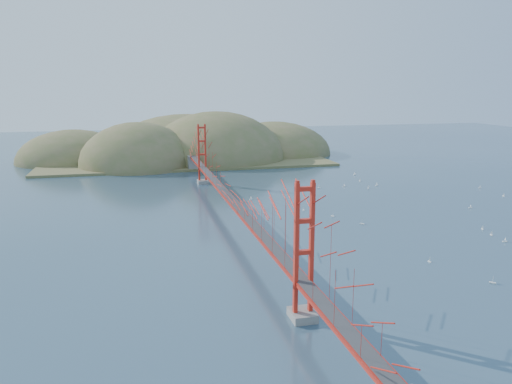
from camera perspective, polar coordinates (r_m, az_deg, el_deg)
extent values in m
plane|color=#2F495F|center=(69.95, -2.73, -3.63)|extent=(320.00, 320.00, 0.00)
cube|color=gray|center=(42.58, 5.33, -13.82)|extent=(2.00, 2.40, 0.70)
cube|color=gray|center=(98.73, -6.11, 1.16)|extent=(2.00, 2.40, 0.70)
cube|color=red|center=(69.14, -2.76, -1.00)|extent=(1.40, 92.00, 0.16)
cube|color=red|center=(69.18, -2.76, -1.16)|extent=(1.33, 92.00, 0.24)
cube|color=#38383A|center=(69.11, -2.76, -0.91)|extent=(1.19, 92.00, 0.03)
cube|color=gray|center=(114.16, -7.22, 3.27)|extent=(2.20, 2.60, 3.30)
cube|color=olive|center=(132.07, -8.12, 3.82)|extent=(70.00, 40.00, 0.60)
ellipsoid|color=olive|center=(123.57, -13.29, 2.94)|extent=(28.00, 28.00, 21.00)
ellipsoid|color=olive|center=(131.17, -4.55, 3.74)|extent=(36.00, 36.00, 25.00)
ellipsoid|color=olive|center=(142.81, 2.09, 4.45)|extent=(32.00, 32.00, 18.00)
ellipsoid|color=olive|center=(136.29, -20.11, 3.35)|extent=(28.00, 28.00, 16.00)
ellipsoid|color=olive|center=(146.11, -7.90, 4.51)|extent=(44.00, 44.00, 22.00)
cube|color=white|center=(84.51, -0.59, -0.82)|extent=(0.55, 0.34, 0.10)
cylinder|color=white|center=(84.44, -0.59, -0.63)|extent=(0.02, 0.02, 0.58)
cube|color=white|center=(71.09, 12.03, -3.57)|extent=(0.60, 0.56, 0.11)
cylinder|color=white|center=(71.00, 12.04, -3.31)|extent=(0.02, 0.02, 0.68)
cube|color=white|center=(102.81, 11.79, 1.25)|extent=(0.21, 0.60, 0.11)
cylinder|color=white|center=(102.75, 11.80, 1.42)|extent=(0.02, 0.02, 0.65)
cube|color=white|center=(98.95, 13.62, 0.74)|extent=(0.61, 0.26, 0.11)
cylinder|color=white|center=(98.89, 13.63, 0.93)|extent=(0.02, 0.02, 0.64)
cube|color=white|center=(71.33, 25.31, -4.45)|extent=(0.33, 0.57, 0.10)
cylinder|color=white|center=(71.25, 25.33, -4.22)|extent=(0.02, 0.02, 0.59)
cube|color=white|center=(96.70, 10.05, 0.64)|extent=(0.55, 0.25, 0.10)
cylinder|color=white|center=(96.64, 10.06, 0.81)|extent=(0.02, 0.02, 0.58)
cube|color=white|center=(94.61, 7.20, 0.48)|extent=(0.61, 0.31, 0.11)
cylinder|color=white|center=(94.55, 7.20, 0.67)|extent=(0.02, 0.02, 0.64)
cube|color=white|center=(74.48, 8.76, -2.74)|extent=(0.46, 0.56, 0.10)
cylinder|color=white|center=(74.41, 8.76, -2.51)|extent=(0.02, 0.02, 0.61)
cube|color=white|center=(102.84, 24.23, 0.43)|extent=(0.54, 0.38, 0.09)
cylinder|color=white|center=(102.79, 24.24, 0.58)|extent=(0.02, 0.02, 0.57)
cube|color=white|center=(109.85, 11.21, 1.96)|extent=(0.65, 0.32, 0.11)
cylinder|color=white|center=(109.79, 11.21, 2.13)|extent=(0.02, 0.02, 0.68)
cube|color=white|center=(73.61, 24.47, -3.88)|extent=(0.35, 0.59, 0.10)
cylinder|color=white|center=(73.53, 24.49, -3.65)|extent=(0.02, 0.02, 0.61)
cube|color=white|center=(54.58, 25.42, -9.35)|extent=(0.61, 0.57, 0.11)
cylinder|color=white|center=(54.46, 25.46, -9.01)|extent=(0.02, 0.02, 0.69)
cube|color=white|center=(85.61, 23.31, -1.66)|extent=(0.59, 0.32, 0.10)
cylinder|color=white|center=(85.54, 23.33, -1.46)|extent=(0.02, 0.02, 0.61)
cube|color=white|center=(95.93, 12.72, 0.44)|extent=(0.35, 0.61, 0.11)
cylinder|color=white|center=(95.87, 12.73, 0.62)|extent=(0.02, 0.02, 0.63)
cube|color=white|center=(58.27, 19.22, -7.51)|extent=(0.20, 0.50, 0.09)
cylinder|color=white|center=(58.19, 19.23, -7.27)|extent=(0.01, 0.01, 0.53)
cube|color=white|center=(77.47, 5.46, -2.07)|extent=(0.24, 0.54, 0.10)
cylinder|color=white|center=(77.40, 5.47, -1.87)|extent=(0.02, 0.02, 0.58)
cube|color=white|center=(97.11, 26.46, -0.41)|extent=(0.23, 0.55, 0.10)
cylinder|color=white|center=(97.06, 26.47, -0.24)|extent=(0.02, 0.02, 0.58)
cube|color=white|center=(69.06, 26.58, -5.08)|extent=(0.61, 0.36, 0.11)
cylinder|color=white|center=(68.97, 26.60, -4.83)|extent=(0.02, 0.02, 0.64)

